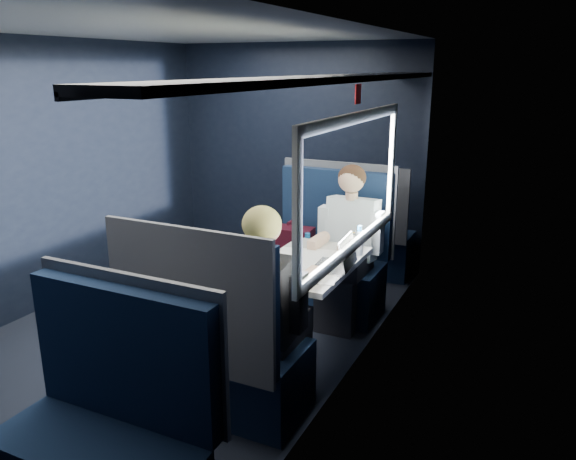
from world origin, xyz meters
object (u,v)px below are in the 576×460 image
at_px(cup, 356,242).
at_px(seat_row_back, 108,442).
at_px(bottle_small, 359,242).
at_px(seat_bay_near, 324,262).
at_px(seat_bay_far, 217,352).
at_px(seat_row_front, 360,236).
at_px(woman, 267,301).
at_px(laptop, 339,260).
at_px(table, 305,271).
at_px(man, 348,239).

bearing_deg(cup, seat_row_back, -100.29).
height_order(bottle_small, cup, bottle_small).
xyz_separation_m(seat_bay_near, seat_bay_far, (0.02, -1.75, -0.01)).
bearing_deg(seat_bay_far, seat_row_front, 90.00).
bearing_deg(woman, seat_bay_far, -146.18).
distance_m(seat_bay_near, seat_row_front, 0.93).
bearing_deg(woman, laptop, 72.68).
height_order(laptop, bottle_small, laptop).
height_order(woman, laptop, woman).
bearing_deg(seat_bay_near, table, -77.12).
bearing_deg(seat_bay_far, seat_row_back, -90.00).
bearing_deg(seat_row_front, seat_row_back, -90.00).
height_order(table, man, man).
bearing_deg(seat_bay_near, woman, -80.41).
xyz_separation_m(table, cup, (0.22, 0.44, 0.12)).
bearing_deg(laptop, man, 105.48).
xyz_separation_m(seat_row_back, laptop, (0.46, 1.75, 0.39)).
distance_m(seat_bay_near, seat_bay_far, 1.75).
bearing_deg(seat_row_back, cup, 79.71).
bearing_deg(woman, seat_row_back, -102.93).
height_order(seat_bay_near, bottle_small, seat_bay_near).
bearing_deg(seat_row_back, seat_bay_near, 90.36).
relative_size(man, cup, 14.57).
height_order(seat_row_back, woman, woman).
distance_m(seat_bay_near, woman, 1.63).
bearing_deg(seat_row_back, seat_bay_far, 90.00).
distance_m(seat_row_back, cup, 2.30).
distance_m(table, seat_row_back, 1.82).
bearing_deg(seat_bay_near, laptop, -62.73).
height_order(seat_bay_far, woman, woman).
distance_m(table, laptop, 0.31).
xyz_separation_m(bottle_small, cup, (-0.07, 0.15, -0.05)).
bearing_deg(seat_bay_near, bottle_small, -49.41).
bearing_deg(table, seat_row_front, 95.80).
xyz_separation_m(woman, cup, (0.16, 1.15, 0.06)).
bearing_deg(table, bottle_small, 44.64).
height_order(table, seat_row_front, seat_row_front).
bearing_deg(table, laptop, -9.56).
relative_size(seat_row_back, bottle_small, 5.29).
distance_m(seat_bay_far, seat_row_back, 0.92).
bearing_deg(woman, bottle_small, 77.11).
distance_m(man, cup, 0.31).
bearing_deg(cup, seat_row_front, 106.66).
bearing_deg(woman, cup, 82.26).
bearing_deg(cup, table, -116.93).
bearing_deg(man, bottle_small, -60.58).
bearing_deg(man, seat_row_front, 102.83).
distance_m(table, man, 0.70).
bearing_deg(laptop, seat_row_front, 103.91).
height_order(seat_row_back, cup, seat_row_back).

